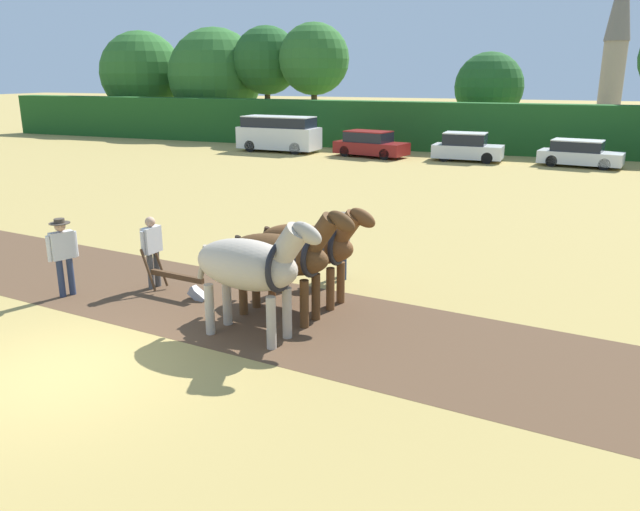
% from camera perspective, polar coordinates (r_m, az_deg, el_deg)
% --- Properties ---
extents(ground_plane, '(240.00, 240.00, 0.00)m').
position_cam_1_polar(ground_plane, '(11.51, -22.36, -9.82)').
color(ground_plane, '#A88E4C').
extents(plowed_furrow_strip, '(22.28, 6.41, 0.01)m').
position_cam_1_polar(plowed_furrow_strip, '(14.89, -14.54, -3.15)').
color(plowed_furrow_strip, brown).
rests_on(plowed_furrow_strip, ground).
extents(hedgerow, '(70.39, 1.58, 3.07)m').
position_cam_1_polar(hedgerow, '(41.27, 11.59, 11.43)').
color(hedgerow, '#1E511E').
rests_on(hedgerow, ground).
extents(tree_far_left, '(6.96, 6.96, 8.29)m').
position_cam_1_polar(tree_far_left, '(57.16, -15.97, 15.71)').
color(tree_far_left, brown).
rests_on(tree_far_left, ground).
extents(tree_left, '(7.52, 7.52, 8.37)m').
position_cam_1_polar(tree_left, '(52.90, -9.56, 15.88)').
color(tree_left, '#423323').
rests_on(tree_left, ground).
extents(tree_center_left, '(5.11, 5.11, 8.32)m').
position_cam_1_polar(tree_center_left, '(50.04, -4.90, 17.33)').
color(tree_center_left, '#423323').
rests_on(tree_center_left, ground).
extents(tree_center, '(5.14, 5.14, 8.39)m').
position_cam_1_polar(tree_center, '(47.48, -0.55, 17.50)').
color(tree_center, '#4C3823').
rests_on(tree_center, ground).
extents(tree_center_right, '(4.65, 4.65, 6.26)m').
position_cam_1_polar(tree_center_right, '(45.61, 15.18, 14.64)').
color(tree_center_right, '#423323').
rests_on(tree_center_right, ground).
extents(church_spire, '(2.85, 2.85, 18.49)m').
position_cam_1_polar(church_spire, '(82.02, 25.61, 18.22)').
color(church_spire, gray).
rests_on(church_spire, ground).
extents(draft_horse_lead_left, '(2.81, 1.24, 2.46)m').
position_cam_1_polar(draft_horse_lead_left, '(11.57, -6.30, -0.90)').
color(draft_horse_lead_left, '#B2A38E').
rests_on(draft_horse_lead_left, ground).
extents(draft_horse_lead_right, '(2.97, 1.11, 2.45)m').
position_cam_1_polar(draft_horse_lead_right, '(12.46, -3.34, 0.05)').
color(draft_horse_lead_right, '#513319').
rests_on(draft_horse_lead_right, ground).
extents(draft_horse_trail_left, '(2.90, 1.13, 2.29)m').
position_cam_1_polar(draft_horse_trail_left, '(13.39, -0.90, 1.00)').
color(draft_horse_trail_left, brown).
rests_on(draft_horse_trail_left, ground).
extents(plow, '(1.72, 0.52, 1.13)m').
position_cam_1_polar(plow, '(14.33, -12.52, -2.43)').
color(plow, '#4C331E').
rests_on(plow, ground).
extents(farmer_at_plow, '(0.24, 0.68, 1.70)m').
position_cam_1_polar(farmer_at_plow, '(14.88, -15.10, 0.78)').
color(farmer_at_plow, '#4C4C4C').
rests_on(farmer_at_plow, ground).
extents(farmer_beside_team, '(0.46, 0.51, 1.65)m').
position_cam_1_polar(farmer_beside_team, '(15.04, 2.06, 1.38)').
color(farmer_beside_team, '#28334C').
rests_on(farmer_beside_team, ground).
extents(farmer_onlooker_left, '(0.45, 0.64, 1.78)m').
position_cam_1_polar(farmer_onlooker_left, '(14.93, -22.46, 0.42)').
color(farmer_onlooker_left, '#28334C').
rests_on(farmer_onlooker_left, ground).
extents(parked_van, '(5.25, 2.20, 2.22)m').
position_cam_1_polar(parked_van, '(40.38, -3.79, 11.06)').
color(parked_van, silver).
rests_on(parked_van, ground).
extents(parked_car_left, '(4.61, 2.67, 1.53)m').
position_cam_1_polar(parked_car_left, '(38.00, 4.62, 10.09)').
color(parked_car_left, maroon).
rests_on(parked_car_left, ground).
extents(parked_car_center_left, '(3.87, 1.75, 1.60)m').
position_cam_1_polar(parked_car_center_left, '(36.94, 13.28, 9.58)').
color(parked_car_center_left, silver).
rests_on(parked_car_center_left, ground).
extents(parked_car_center, '(4.43, 2.34, 1.42)m').
position_cam_1_polar(parked_car_center, '(36.51, 22.63, 8.58)').
color(parked_car_center, silver).
rests_on(parked_car_center, ground).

